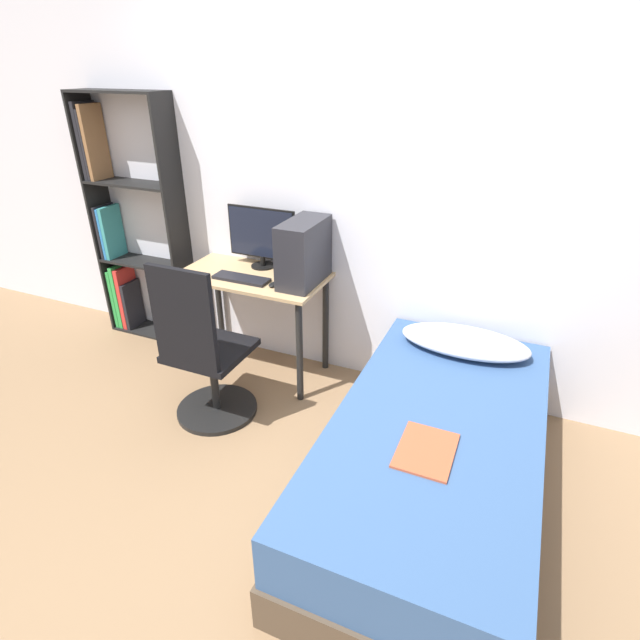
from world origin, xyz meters
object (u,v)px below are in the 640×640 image
object	(u,v)px
bookshelf	(126,232)
monitor	(262,236)
keyboard	(241,278)
pc_tower	(304,252)
office_chair	(205,362)
bed	(433,459)

from	to	relation	value
bookshelf	monitor	xyz separation A→B (m)	(1.20, 0.02, 0.12)
keyboard	pc_tower	size ratio (longest dim) A/B	0.89
monitor	pc_tower	world-z (taller)	monitor
monitor	keyboard	world-z (taller)	monitor
office_chair	bookshelf	bearing A→B (deg)	147.94
bed	pc_tower	xyz separation A→B (m)	(-1.05, 0.73, 0.70)
bookshelf	keyboard	xyz separation A→B (m)	(1.19, -0.25, -0.09)
office_chair	keyboard	xyz separation A→B (m)	(-0.03, 0.51, 0.34)
bookshelf	office_chair	bearing A→B (deg)	-32.06
bookshelf	office_chair	world-z (taller)	bookshelf
office_chair	bed	xyz separation A→B (m)	(1.41, -0.09, -0.17)
keyboard	bed	bearing A→B (deg)	-22.50
bed	pc_tower	size ratio (longest dim) A/B	4.49
monitor	pc_tower	size ratio (longest dim) A/B	1.17
monitor	pc_tower	bearing A→B (deg)	-19.68
bed	monitor	distance (m)	1.82
bookshelf	keyboard	size ratio (longest dim) A/B	4.83
bookshelf	bed	bearing A→B (deg)	-17.91
bookshelf	monitor	world-z (taller)	bookshelf
office_chair	bed	size ratio (longest dim) A/B	0.55
pc_tower	monitor	bearing A→B (deg)	160.32
office_chair	monitor	world-z (taller)	monitor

